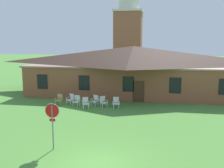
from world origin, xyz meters
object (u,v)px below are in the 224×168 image
at_px(lawn_chair_right_end, 95,100).
at_px(lawn_chair_far_side, 103,101).
at_px(stop_sign, 52,117).
at_px(lawn_chair_by_porch, 59,99).
at_px(lawn_chair_under_eave, 116,102).
at_px(lawn_chair_left_end, 77,100).
at_px(lawn_chair_near_door, 71,99).
at_px(lawn_chair_middle, 86,102).

distance_m(lawn_chair_right_end, lawn_chair_far_side, 0.91).
height_order(stop_sign, lawn_chair_right_end, stop_sign).
xyz_separation_m(stop_sign, lawn_chair_by_porch, (-3.56, 10.10, -1.35)).
height_order(lawn_chair_by_porch, lawn_chair_far_side, same).
height_order(lawn_chair_right_end, lawn_chair_under_eave, same).
bearing_deg(lawn_chair_by_porch, lawn_chair_right_end, 1.92).
relative_size(lawn_chair_by_porch, lawn_chair_far_side, 1.00).
relative_size(lawn_chair_left_end, lawn_chair_right_end, 1.00).
distance_m(stop_sign, lawn_chair_by_porch, 10.79).
relative_size(stop_sign, lawn_chair_near_door, 2.72).
xyz_separation_m(lawn_chair_by_porch, lawn_chair_under_eave, (5.53, -0.38, 0.00)).
relative_size(lawn_chair_near_door, lawn_chair_right_end, 1.00).
height_order(lawn_chair_by_porch, lawn_chair_near_door, same).
height_order(lawn_chair_left_end, lawn_chair_right_end, same).
distance_m(lawn_chair_near_door, lawn_chair_under_eave, 4.53).
height_order(lawn_chair_far_side, lawn_chair_under_eave, same).
xyz_separation_m(lawn_chair_left_end, lawn_chair_under_eave, (3.71, -0.09, 0.00)).
bearing_deg(lawn_chair_left_end, lawn_chair_near_door, 142.22).
xyz_separation_m(lawn_chair_near_door, lawn_chair_far_side, (3.26, -0.54, 0.00)).
bearing_deg(stop_sign, lawn_chair_under_eave, 78.56).
height_order(lawn_chair_near_door, lawn_chair_middle, same).
bearing_deg(lawn_chair_right_end, lawn_chair_under_eave, -13.60).
xyz_separation_m(lawn_chair_far_side, lawn_chair_under_eave, (1.22, -0.15, 0.00)).
bearing_deg(lawn_chair_by_porch, lawn_chair_near_door, 16.49).
distance_m(lawn_chair_near_door, lawn_chair_right_end, 2.43).
distance_m(lawn_chair_left_end, lawn_chair_far_side, 2.49).
bearing_deg(lawn_chair_right_end, stop_sign, -89.49).
height_order(lawn_chair_near_door, lawn_chair_left_end, same).
distance_m(lawn_chair_near_door, lawn_chair_middle, 2.18).
bearing_deg(lawn_chair_middle, lawn_chair_right_end, 59.16).
distance_m(lawn_chair_by_porch, lawn_chair_under_eave, 5.54).
relative_size(lawn_chair_left_end, lawn_chair_middle, 1.00).
xyz_separation_m(lawn_chair_by_porch, lawn_chair_left_end, (1.81, -0.29, 0.00)).
bearing_deg(lawn_chair_under_eave, lawn_chair_far_side, 172.91).
height_order(lawn_chair_middle, lawn_chair_under_eave, same).
xyz_separation_m(stop_sign, lawn_chair_far_side, (0.75, 9.87, -1.35)).
relative_size(lawn_chair_by_porch, lawn_chair_middle, 1.00).
xyz_separation_m(stop_sign, lawn_chair_middle, (-0.72, 9.16, -1.35)).
relative_size(lawn_chair_middle, lawn_chair_right_end, 1.00).
bearing_deg(lawn_chair_under_eave, lawn_chair_by_porch, 176.05).
bearing_deg(lawn_chair_far_side, lawn_chair_left_end, -178.69).
xyz_separation_m(lawn_chair_by_porch, lawn_chair_near_door, (1.05, 0.31, 0.00)).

